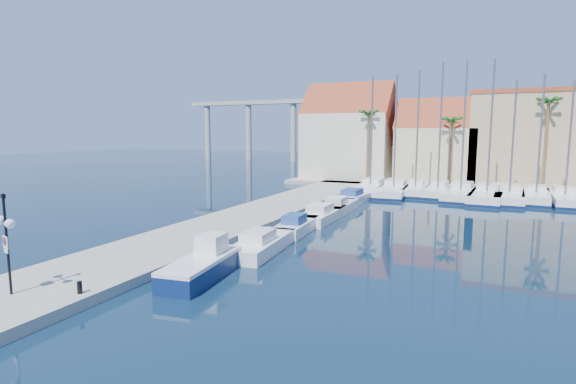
# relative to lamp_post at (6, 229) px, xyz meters

# --- Properties ---
(ground) EXTENTS (260.00, 260.00, 0.00)m
(ground) POSITION_rel_lamp_post_xyz_m (9.10, 3.86, -3.23)
(ground) COLOR #081C32
(ground) RESTS_ON ground
(quay_west) EXTENTS (6.00, 77.00, 0.50)m
(quay_west) POSITION_rel_lamp_post_xyz_m (0.10, 17.36, -2.98)
(quay_west) COLOR gray
(quay_west) RESTS_ON ground
(shore_north) EXTENTS (54.00, 16.00, 0.50)m
(shore_north) POSITION_rel_lamp_post_xyz_m (19.10, 51.86, -2.98)
(shore_north) COLOR gray
(shore_north) RESTS_ON ground
(lamp_post) EXTENTS (1.37, 0.68, 4.16)m
(lamp_post) POSITION_rel_lamp_post_xyz_m (0.00, 0.00, 0.00)
(lamp_post) COLOR black
(lamp_post) RESTS_ON quay_west
(bollard) EXTENTS (0.21, 0.21, 0.52)m
(bollard) POSITION_rel_lamp_post_xyz_m (2.50, 1.21, -2.47)
(bollard) COLOR black
(bollard) RESTS_ON quay_west
(fishing_boat) EXTENTS (2.51, 5.75, 1.95)m
(fishing_boat) POSITION_rel_lamp_post_xyz_m (5.05, 6.28, -2.58)
(fishing_boat) COLOR #0D2051
(fishing_boat) RESTS_ON ground
(motorboat_west_0) EXTENTS (2.61, 6.60, 1.40)m
(motorboat_west_0) POSITION_rel_lamp_post_xyz_m (5.50, 11.60, -2.72)
(motorboat_west_0) COLOR white
(motorboat_west_0) RESTS_ON ground
(motorboat_west_1) EXTENTS (2.17, 5.68, 1.40)m
(motorboat_west_1) POSITION_rel_lamp_post_xyz_m (5.36, 17.18, -2.72)
(motorboat_west_1) COLOR white
(motorboat_west_1) RESTS_ON ground
(motorboat_west_2) EXTENTS (2.20, 6.79, 1.40)m
(motorboat_west_2) POSITION_rel_lamp_post_xyz_m (5.52, 22.10, -2.72)
(motorboat_west_2) COLOR white
(motorboat_west_2) RESTS_ON ground
(motorboat_west_3) EXTENTS (2.17, 6.47, 1.40)m
(motorboat_west_3) POSITION_rel_lamp_post_xyz_m (5.52, 26.29, -2.72)
(motorboat_west_3) COLOR white
(motorboat_west_3) RESTS_ON ground
(motorboat_west_4) EXTENTS (2.62, 7.16, 1.40)m
(motorboat_west_4) POSITION_rel_lamp_post_xyz_m (5.18, 32.43, -2.72)
(motorboat_west_4) COLOR white
(motorboat_west_4) RESTS_ON ground
(sailboat_0) EXTENTS (3.12, 11.08, 13.29)m
(sailboat_0) POSITION_rel_lamp_post_xyz_m (5.08, 40.11, -2.65)
(sailboat_0) COLOR white
(sailboat_0) RESTS_ON ground
(sailboat_1) EXTENTS (3.72, 11.82, 13.31)m
(sailboat_1) POSITION_rel_lamp_post_xyz_m (7.81, 39.78, -2.66)
(sailboat_1) COLOR white
(sailboat_1) RESTS_ON ground
(sailboat_2) EXTENTS (2.65, 8.57, 13.71)m
(sailboat_2) POSITION_rel_lamp_post_xyz_m (10.05, 40.59, -2.60)
(sailboat_2) COLOR white
(sailboat_2) RESTS_ON ground
(sailboat_3) EXTENTS (2.85, 8.34, 14.43)m
(sailboat_3) POSITION_rel_lamp_post_xyz_m (12.55, 40.24, -2.57)
(sailboat_3) COLOR white
(sailboat_3) RESTS_ON ground
(sailboat_4) EXTENTS (3.53, 11.19, 14.23)m
(sailboat_4) POSITION_rel_lamp_post_xyz_m (14.94, 39.89, -2.64)
(sailboat_4) COLOR white
(sailboat_4) RESTS_ON ground
(sailboat_5) EXTENTS (3.84, 11.85, 14.25)m
(sailboat_5) POSITION_rel_lamp_post_xyz_m (17.52, 39.41, -2.65)
(sailboat_5) COLOR white
(sailboat_5) RESTS_ON ground
(sailboat_6) EXTENTS (3.18, 10.56, 12.16)m
(sailboat_6) POSITION_rel_lamp_post_xyz_m (19.58, 39.51, -2.66)
(sailboat_6) COLOR white
(sailboat_6) RESTS_ON ground
(sailboat_7) EXTENTS (3.23, 9.71, 12.72)m
(sailboat_7) POSITION_rel_lamp_post_xyz_m (22.05, 40.27, -2.64)
(sailboat_7) COLOR white
(sailboat_7) RESTS_ON ground
(sailboat_8) EXTENTS (2.51, 9.34, 11.90)m
(sailboat_8) POSITION_rel_lamp_post_xyz_m (24.46, 39.84, -2.65)
(sailboat_8) COLOR white
(sailboat_8) RESTS_ON ground
(building_0) EXTENTS (12.30, 9.00, 13.50)m
(building_0) POSITION_rel_lamp_post_xyz_m (-0.90, 50.86, 3.29)
(building_0) COLOR beige
(building_0) RESTS_ON shore_north
(building_1) EXTENTS (10.30, 8.00, 11.00)m
(building_1) POSITION_rel_lamp_post_xyz_m (11.10, 50.86, 2.06)
(building_1) COLOR beige
(building_1) RESTS_ON shore_north
(building_2) EXTENTS (14.20, 10.20, 11.50)m
(building_2) POSITION_rel_lamp_post_xyz_m (22.10, 51.86, 3.03)
(building_2) COLOR tan
(building_2) RESTS_ON shore_north
(palm_0) EXTENTS (2.60, 2.60, 10.15)m
(palm_0) POSITION_rel_lamp_post_xyz_m (3.10, 45.86, 5.85)
(palm_0) COLOR brown
(palm_0) RESTS_ON shore_north
(palm_1) EXTENTS (2.60, 2.60, 9.15)m
(palm_1) POSITION_rel_lamp_post_xyz_m (13.10, 45.86, 4.90)
(palm_1) COLOR brown
(palm_1) RESTS_ON shore_north
(palm_2) EXTENTS (2.60, 2.60, 11.15)m
(palm_2) POSITION_rel_lamp_post_xyz_m (23.10, 45.86, 6.79)
(palm_2) COLOR brown
(palm_2) RESTS_ON shore_north
(viaduct) EXTENTS (48.00, 2.20, 14.45)m
(viaduct) POSITION_rel_lamp_post_xyz_m (-29.97, 85.86, 7.02)
(viaduct) COLOR #9E9E99
(viaduct) RESTS_ON ground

